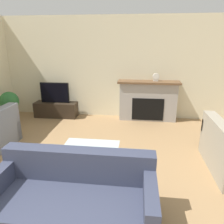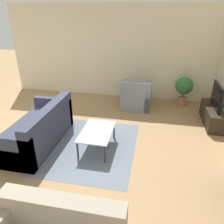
{
  "view_description": "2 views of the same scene",
  "coord_description": "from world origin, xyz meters",
  "views": [
    {
      "loc": [
        0.7,
        -1.21,
        2.06
      ],
      "look_at": [
        0.25,
        2.42,
        0.86
      ],
      "focal_mm": 35.0,
      "sensor_mm": 36.0,
      "label": 1
    },
    {
      "loc": [
        3.47,
        3.0,
        2.52
      ],
      "look_at": [
        0.04,
        2.31,
        0.86
      ],
      "focal_mm": 35.0,
      "sensor_mm": 36.0,
      "label": 2
    }
  ],
  "objects": [
    {
      "name": "ground_plane",
      "position": [
        0.0,
        0.0,
        0.0
      ],
      "size": [
        20.0,
        20.0,
        0.0
      ],
      "primitive_type": "plane",
      "color": "#9E7A51"
    },
    {
      "name": "wall_left",
      "position": [
        -3.02,
        2.36,
        1.35
      ],
      "size": [
        0.06,
        7.72,
        2.7
      ],
      "color": "beige",
      "rests_on": "ground_plane"
    },
    {
      "name": "area_rug",
      "position": [
        -0.05,
        1.84,
        0.0
      ],
      "size": [
        2.13,
        1.79,
        0.0
      ],
      "color": "slate",
      "rests_on": "ground_plane"
    },
    {
      "name": "tv_stand",
      "position": [
        -1.59,
        4.45,
        0.21
      ],
      "size": [
        1.18,
        0.4,
        0.42
      ],
      "color": "#2D2319",
      "rests_on": "ground_plane"
    },
    {
      "name": "tv",
      "position": [
        -1.59,
        4.44,
        0.7
      ],
      "size": [
        0.8,
        0.06,
        0.56
      ],
      "color": "black",
      "rests_on": "tv_stand"
    },
    {
      "name": "couch_sectional",
      "position": [
        0.01,
        0.77,
        0.29
      ],
      "size": [
        1.85,
        0.88,
        0.82
      ],
      "color": "#33384C",
      "rests_on": "ground_plane"
    },
    {
      "name": "armchair_by_window",
      "position": [
        -2.2,
        2.55,
        0.3
      ],
      "size": [
        0.85,
        0.8,
        0.82
      ],
      "rotation": [
        0.0,
        0.0,
        -1.59
      ],
      "color": "gray",
      "rests_on": "ground_plane"
    },
    {
      "name": "coffee_table",
      "position": [
        -0.05,
        1.99,
        0.34
      ],
      "size": [
        0.93,
        0.59,
        0.38
      ],
      "color": "#333338",
      "rests_on": "ground_plane"
    },
    {
      "name": "potted_plant",
      "position": [
        -2.58,
        3.83,
        0.54
      ],
      "size": [
        0.48,
        0.48,
        0.83
      ],
      "color": "#AD704C",
      "rests_on": "ground_plane"
    }
  ]
}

